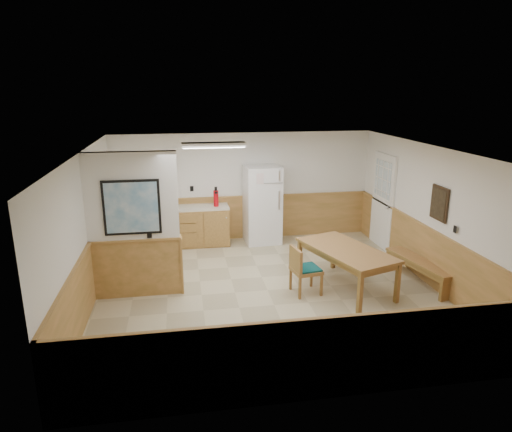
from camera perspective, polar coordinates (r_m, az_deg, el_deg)
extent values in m
plane|color=#C0B18A|center=(8.25, 1.45, -9.25)|extent=(6.00, 6.00, 0.00)
cube|color=white|center=(7.53, 1.58, 8.24)|extent=(6.00, 6.00, 0.02)
cube|color=white|center=(10.67, -1.57, 3.68)|extent=(6.00, 0.02, 2.50)
cube|color=white|center=(8.86, 20.93, 0.08)|extent=(0.02, 6.00, 2.50)
cube|color=white|center=(7.82, -20.62, -1.90)|extent=(0.02, 6.00, 2.50)
cube|color=tan|center=(10.83, -1.53, -0.22)|extent=(6.00, 0.04, 1.00)
cube|color=tan|center=(9.07, 20.36, -4.49)|extent=(0.04, 6.00, 1.00)
cube|color=tan|center=(8.06, -19.96, -6.98)|extent=(0.04, 6.00, 1.00)
cube|color=white|center=(7.77, -15.28, 2.28)|extent=(1.50, 0.15, 1.50)
cube|color=tan|center=(8.14, -14.64, -6.29)|extent=(1.50, 0.17, 1.00)
cube|color=black|center=(7.71, -15.26, 1.04)|extent=(0.92, 0.03, 0.92)
cube|color=white|center=(7.70, -15.27, 1.01)|extent=(0.84, 0.01, 0.84)
cube|color=#AD803D|center=(10.47, -7.26, -1.31)|extent=(1.40, 0.60, 0.86)
cube|color=#AD803D|center=(10.53, -15.28, -1.67)|extent=(0.06, 0.60, 0.86)
cube|color=#AD803D|center=(10.47, -11.25, -1.49)|extent=(0.06, 0.60, 0.86)
cube|color=beige|center=(10.34, -9.56, 0.97)|extent=(2.20, 0.60, 0.04)
cube|color=beige|center=(10.62, -9.59, 1.75)|extent=(2.20, 0.02, 0.10)
cube|color=white|center=(10.52, 15.55, 1.67)|extent=(0.05, 1.02, 2.15)
cube|color=white|center=(10.52, 15.50, 1.67)|extent=(0.04, 0.90, 2.05)
cube|color=silver|center=(10.40, 15.59, 4.47)|extent=(0.02, 0.76, 0.80)
cube|color=white|center=(10.51, -13.02, 4.77)|extent=(0.80, 0.03, 1.00)
cube|color=white|center=(10.50, -13.02, 4.75)|extent=(0.70, 0.01, 0.90)
cube|color=#2F2012|center=(8.52, 21.95, 1.48)|extent=(0.03, 0.50, 0.60)
cube|color=black|center=(8.51, 21.83, 1.47)|extent=(0.01, 0.42, 0.52)
cube|color=white|center=(8.71, -5.32, 8.88)|extent=(1.20, 0.30, 0.08)
cube|color=white|center=(8.72, -5.31, 8.59)|extent=(1.15, 0.25, 0.01)
cube|color=white|center=(10.45, 0.79, 1.42)|extent=(0.83, 0.75, 1.79)
cube|color=silver|center=(10.01, 2.95, 5.05)|extent=(0.03, 0.02, 0.23)
cube|color=silver|center=(10.13, 2.91, 1.97)|extent=(0.03, 0.02, 0.42)
cube|color=#9E623A|center=(8.21, 11.23, -4.20)|extent=(1.47, 2.05, 0.05)
cube|color=#9E623A|center=(8.24, 11.20, -4.69)|extent=(1.34, 1.92, 0.10)
cube|color=#9E623A|center=(7.51, 12.87, -9.37)|extent=(0.09, 0.09, 0.70)
cube|color=#9E623A|center=(8.76, 5.47, -5.27)|extent=(0.09, 0.09, 0.70)
cube|color=#9E623A|center=(8.02, 17.27, -8.01)|extent=(0.09, 0.09, 0.70)
cube|color=#9E623A|center=(9.21, 9.66, -4.37)|extent=(0.09, 0.09, 0.70)
cube|color=#9E623A|center=(8.88, 19.80, -5.39)|extent=(0.65, 1.62, 0.05)
cube|color=#9E623A|center=(8.38, 22.11, -8.58)|extent=(0.33, 0.12, 0.40)
cube|color=#9E623A|center=(9.56, 17.55, -5.10)|extent=(0.33, 0.12, 0.40)
cube|color=#9E623A|center=(8.04, 6.29, -6.76)|extent=(0.53, 0.53, 0.06)
cube|color=#0F4B4A|center=(8.02, 6.30, -6.47)|extent=(0.49, 0.49, 0.03)
cube|color=#9E623A|center=(7.87, 4.99, -5.42)|extent=(0.12, 0.47, 0.40)
cube|color=#0F4B4A|center=(7.80, 3.61, -5.60)|extent=(0.08, 0.40, 0.34)
cube|color=#9E623A|center=(7.88, 5.50, -9.01)|extent=(0.05, 0.05, 0.39)
cube|color=#9E623A|center=(8.22, 4.34, -7.89)|extent=(0.05, 0.05, 0.39)
cube|color=#9E623A|center=(8.04, 8.18, -8.57)|extent=(0.05, 0.05, 0.39)
cube|color=#9E623A|center=(8.37, 6.93, -7.50)|extent=(0.05, 0.05, 0.39)
cylinder|color=red|center=(10.28, -5.02, 2.20)|extent=(0.12, 0.12, 0.36)
cylinder|color=black|center=(10.23, -5.05, 3.41)|extent=(0.06, 0.06, 0.08)
cylinder|color=#188426|center=(10.36, -14.13, 1.42)|extent=(0.07, 0.07, 0.20)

